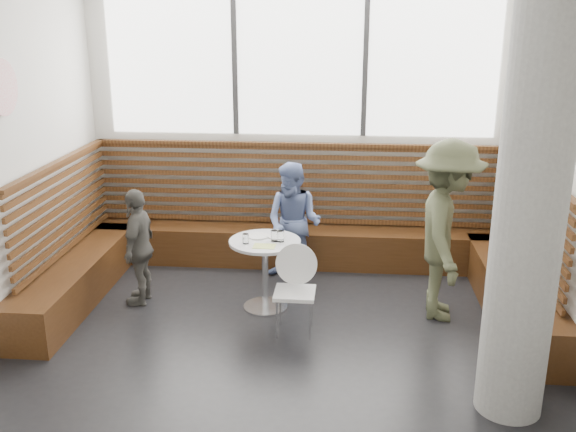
# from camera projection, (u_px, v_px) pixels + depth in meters

# --- Properties ---
(room) EXTENTS (5.00, 5.00, 3.20)m
(room) POSITION_uv_depth(u_px,v_px,m) (277.00, 182.00, 5.23)
(room) COLOR silver
(room) RESTS_ON ground
(booth) EXTENTS (5.00, 2.50, 1.44)m
(booth) POSITION_uv_depth(u_px,v_px,m) (294.00, 245.00, 7.26)
(booth) COLOR #3B210E
(booth) RESTS_ON ground
(concrete_column) EXTENTS (0.50, 0.50, 3.20)m
(concrete_column) POSITION_uv_depth(u_px,v_px,m) (530.00, 210.00, 4.49)
(concrete_column) COLOR gray
(concrete_column) RESTS_ON ground
(wall_art) EXTENTS (0.03, 0.50, 0.50)m
(wall_art) POSITION_uv_depth(u_px,v_px,m) (2.00, 87.00, 5.60)
(wall_art) COLOR white
(wall_art) RESTS_ON room
(cafe_table) EXTENTS (0.72, 0.72, 0.74)m
(cafe_table) POSITION_uv_depth(u_px,v_px,m) (265.00, 260.00, 6.49)
(cafe_table) COLOR silver
(cafe_table) RESTS_ON ground
(cafe_chair) EXTENTS (0.40, 0.39, 0.84)m
(cafe_chair) POSITION_uv_depth(u_px,v_px,m) (295.00, 283.00, 6.06)
(cafe_chair) COLOR white
(cafe_chair) RESTS_ON ground
(adult_man) EXTENTS (0.77, 1.21, 1.80)m
(adult_man) POSITION_uv_depth(u_px,v_px,m) (447.00, 231.00, 6.23)
(adult_man) COLOR #4A4F34
(adult_man) RESTS_ON ground
(child_back) EXTENTS (0.79, 0.70, 1.36)m
(child_back) POSITION_uv_depth(u_px,v_px,m) (294.00, 223.00, 7.18)
(child_back) COLOR #6477AE
(child_back) RESTS_ON ground
(child_left) EXTENTS (0.31, 0.73, 1.23)m
(child_left) POSITION_uv_depth(u_px,v_px,m) (139.00, 246.00, 6.63)
(child_left) COLOR #56544E
(child_left) RESTS_ON ground
(plate_near) EXTENTS (0.21, 0.21, 0.01)m
(plate_near) POSITION_uv_depth(u_px,v_px,m) (258.00, 236.00, 6.52)
(plate_near) COLOR white
(plate_near) RESTS_ON cafe_table
(plate_far) EXTENTS (0.18, 0.18, 0.01)m
(plate_far) POSITION_uv_depth(u_px,v_px,m) (276.00, 236.00, 6.52)
(plate_far) COLOR white
(plate_far) RESTS_ON cafe_table
(glass_left) EXTENTS (0.06, 0.06, 0.10)m
(glass_left) POSITION_uv_depth(u_px,v_px,m) (246.00, 239.00, 6.33)
(glass_left) COLOR white
(glass_left) RESTS_ON cafe_table
(glass_mid) EXTENTS (0.07, 0.07, 0.11)m
(glass_mid) POSITION_uv_depth(u_px,v_px,m) (274.00, 236.00, 6.39)
(glass_mid) COLOR white
(glass_mid) RESTS_ON cafe_table
(glass_right) EXTENTS (0.07, 0.07, 0.11)m
(glass_right) POSITION_uv_depth(u_px,v_px,m) (281.00, 236.00, 6.38)
(glass_right) COLOR white
(glass_right) RESTS_ON cafe_table
(menu_card) EXTENTS (0.22, 0.16, 0.00)m
(menu_card) POSITION_uv_depth(u_px,v_px,m) (264.00, 246.00, 6.26)
(menu_card) COLOR #A5C64C
(menu_card) RESTS_ON cafe_table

